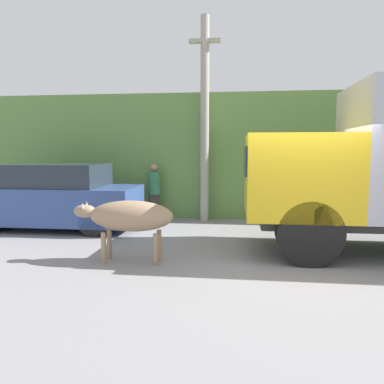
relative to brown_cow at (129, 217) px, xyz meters
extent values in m
plane|color=gray|center=(3.10, 0.41, -0.85)|extent=(60.00, 60.00, 0.00)
cube|color=#608C47|center=(3.10, 7.20, 1.04)|extent=(32.00, 5.20, 3.77)
cube|color=#8CC69E|center=(-3.64, 6.01, 0.59)|extent=(5.32, 2.40, 2.88)
cube|color=#4C4742|center=(-3.64, 6.01, 2.10)|extent=(5.62, 2.70, 0.16)
cube|color=gold|center=(3.18, 1.20, 0.72)|extent=(2.04, 2.40, 1.60)
cube|color=#232D38|center=(2.13, 1.20, 1.01)|extent=(0.04, 2.04, 0.56)
cylinder|color=black|center=(3.28, 0.27, -0.26)|extent=(1.18, 0.53, 1.18)
ellipsoid|color=#9E7F60|center=(0.04, 0.00, 0.02)|extent=(1.57, 0.57, 0.57)
ellipsoid|color=#9E7F60|center=(-0.85, 0.00, 0.09)|extent=(0.43, 0.25, 0.25)
cone|color=#B7AD93|center=(-0.85, -0.10, 0.21)|extent=(0.06, 0.06, 0.11)
cone|color=#B7AD93|center=(-0.85, 0.10, 0.21)|extent=(0.06, 0.06, 0.11)
cylinder|color=#9E7F60|center=(-0.44, -0.16, -0.56)|extent=(0.09, 0.09, 0.58)
cylinder|color=#9E7F60|center=(-0.44, 0.16, -0.56)|extent=(0.09, 0.09, 0.58)
cylinder|color=#9E7F60|center=(0.53, -0.16, -0.56)|extent=(0.09, 0.09, 0.58)
cylinder|color=#9E7F60|center=(0.53, 0.16, -0.56)|extent=(0.09, 0.09, 0.58)
cube|color=#334C8C|center=(-2.84, 2.70, -0.20)|extent=(4.42, 1.80, 0.94)
cube|color=#232D38|center=(-2.73, 2.70, 0.57)|extent=(2.43, 1.66, 0.59)
cylinder|color=black|center=(-1.47, 1.94, -0.52)|extent=(0.66, 0.29, 0.66)
cube|color=#38332D|center=(-0.47, 4.24, -0.46)|extent=(0.37, 0.31, 0.78)
cylinder|color=#33724C|center=(-0.47, 4.24, 0.26)|extent=(0.48, 0.48, 0.67)
sphere|color=#A87A56|center=(-0.47, 4.24, 0.71)|extent=(0.22, 0.22, 0.22)
cylinder|color=#9E998E|center=(1.02, 4.26, 2.06)|extent=(0.25, 0.25, 5.83)
cube|color=#9E998E|center=(1.02, 4.26, 4.28)|extent=(0.90, 0.20, 0.10)
camera|label=1|loc=(1.98, -6.61, 1.21)|focal=35.00mm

